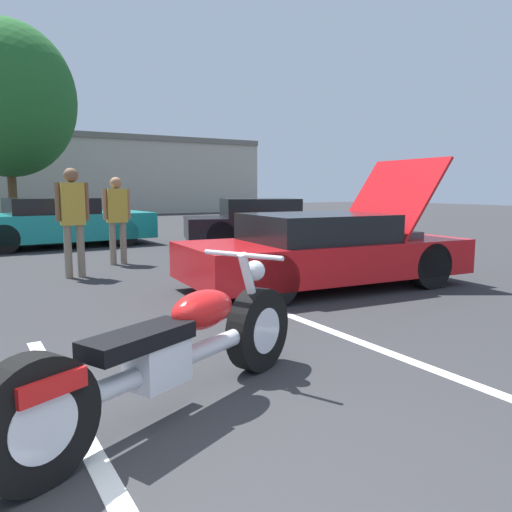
# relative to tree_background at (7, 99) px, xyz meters

# --- Properties ---
(parking_stripe_middle) EXTENTS (0.12, 4.72, 0.01)m
(parking_stripe_middle) POSITION_rel_tree_background_xyz_m (-1.44, -18.90, -4.77)
(parking_stripe_middle) COLOR white
(parking_stripe_middle) RESTS_ON ground
(parking_stripe_back) EXTENTS (0.12, 4.72, 0.01)m
(parking_stripe_back) POSITION_rel_tree_background_xyz_m (1.19, -18.90, -4.77)
(parking_stripe_back) COLOR white
(parking_stripe_back) RESTS_ON ground
(tree_background) EXTENTS (5.06, 5.06, 7.69)m
(tree_background) POSITION_rel_tree_background_xyz_m (0.00, 0.00, 0.00)
(tree_background) COLOR brown
(tree_background) RESTS_ON ground
(motorcycle) EXTENTS (2.40, 1.25, 0.96)m
(motorcycle) POSITION_rel_tree_background_xyz_m (-0.87, -18.61, -4.37)
(motorcycle) COLOR black
(motorcycle) RESTS_ON ground
(show_car_hood_open) EXTENTS (4.27, 2.08, 1.89)m
(show_car_hood_open) POSITION_rel_tree_background_xyz_m (2.62, -15.84, -4.23)
(show_car_hood_open) COLOR red
(show_car_hood_open) RESTS_ON ground
(parked_car_mid_row) EXTENTS (4.48, 2.14, 1.20)m
(parked_car_mid_row) POSITION_rel_tree_background_xyz_m (0.19, -8.35, -4.19)
(parked_car_mid_row) COLOR teal
(parked_car_mid_row) RESTS_ON ground
(parked_car_right_row) EXTENTS (4.37, 2.99, 1.19)m
(parked_car_right_row) POSITION_rel_tree_background_xyz_m (4.72, -10.78, -4.21)
(parked_car_right_row) COLOR black
(parked_car_right_row) RESTS_ON ground
(spectator_by_show_car) EXTENTS (0.52, 0.22, 1.65)m
(spectator_by_show_car) POSITION_rel_tree_background_xyz_m (0.63, -12.08, -3.80)
(spectator_by_show_car) COLOR gray
(spectator_by_show_car) RESTS_ON ground
(spectator_midground) EXTENTS (0.52, 0.23, 1.76)m
(spectator_midground) POSITION_rel_tree_background_xyz_m (-0.37, -13.13, -3.72)
(spectator_midground) COLOR gray
(spectator_midground) RESTS_ON ground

